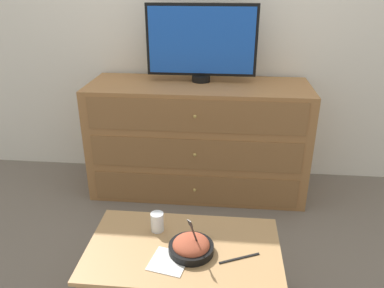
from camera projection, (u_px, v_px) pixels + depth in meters
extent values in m
plane|color=#70665B|center=(199.00, 169.00, 3.28)|extent=(12.00, 12.00, 0.00)
cube|color=white|center=(200.00, 12.00, 2.78)|extent=(12.00, 0.05, 2.60)
cube|color=#9E6B3D|center=(198.00, 138.00, 2.83)|extent=(1.59, 0.55, 0.84)
cube|color=brown|center=(195.00, 190.00, 2.69)|extent=(1.46, 0.01, 0.22)
sphere|color=tan|center=(195.00, 190.00, 2.68)|extent=(0.02, 0.02, 0.02)
cube|color=brown|center=(195.00, 154.00, 2.58)|extent=(1.46, 0.01, 0.22)
sphere|color=tan|center=(195.00, 155.00, 2.57)|extent=(0.02, 0.02, 0.02)
cube|color=brown|center=(195.00, 116.00, 2.46)|extent=(1.46, 0.01, 0.22)
sphere|color=tan|center=(195.00, 116.00, 2.46)|extent=(0.02, 0.02, 0.02)
cylinder|color=black|center=(201.00, 78.00, 2.72)|extent=(0.13, 0.13, 0.05)
cube|color=black|center=(202.00, 40.00, 2.62)|extent=(0.78, 0.04, 0.49)
cube|color=blue|center=(201.00, 41.00, 2.60)|extent=(0.74, 0.01, 0.45)
cube|color=tan|center=(183.00, 249.00, 1.75)|extent=(0.90, 0.53, 0.02)
cylinder|color=#9C7549|center=(114.00, 244.00, 2.07)|extent=(0.04, 0.04, 0.36)
cylinder|color=#9C7549|center=(266.00, 254.00, 2.00)|extent=(0.04, 0.04, 0.36)
cylinder|color=black|center=(191.00, 248.00, 1.71)|extent=(0.21, 0.21, 0.04)
ellipsoid|color=#AD4C33|center=(191.00, 245.00, 1.70)|extent=(0.17, 0.17, 0.08)
cube|color=black|center=(195.00, 236.00, 1.66)|extent=(0.05, 0.05, 0.17)
cube|color=black|center=(190.00, 223.00, 1.61)|extent=(0.03, 0.03, 0.04)
cylinder|color=white|center=(157.00, 225.00, 1.85)|extent=(0.06, 0.06, 0.06)
cylinder|color=white|center=(157.00, 222.00, 1.85)|extent=(0.06, 0.06, 0.10)
cube|color=white|center=(169.00, 261.00, 1.66)|extent=(0.19, 0.19, 0.00)
cube|color=black|center=(239.00, 258.00, 1.68)|extent=(0.18, 0.09, 0.01)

